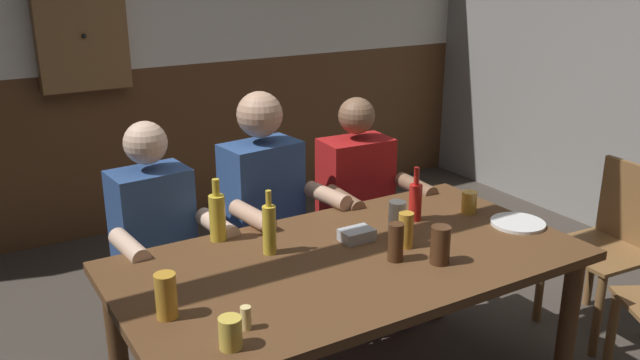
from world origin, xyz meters
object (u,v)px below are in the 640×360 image
(person_0, at_px, (160,241))
(pint_glass_0, at_px, (166,296))
(person_2, at_px, (363,198))
(condiment_caddy, at_px, (357,235))
(bottle_0, at_px, (415,200))
(bottle_1, at_px, (217,216))
(bottle_2, at_px, (269,228))
(pint_glass_3, at_px, (440,245))
(dining_table, at_px, (350,277))
(table_candle, at_px, (246,318))
(pint_glass_6, at_px, (397,219))
(pint_glass_2, at_px, (406,230))
(pint_glass_4, at_px, (469,202))
(person_1, at_px, (269,207))
(wall_dart_cabinet, at_px, (81,35))
(pint_glass_1, at_px, (230,333))
(pint_glass_5, at_px, (396,242))
(chair_empty_near_left, at_px, (612,243))
(plate_0, at_px, (518,223))

(person_0, height_order, pint_glass_0, person_0)
(person_2, bearing_deg, condiment_caddy, 56.54)
(person_2, distance_m, bottle_0, 0.58)
(bottle_1, relative_size, bottle_2, 1.01)
(pint_glass_3, bearing_deg, dining_table, 139.71)
(dining_table, relative_size, person_2, 1.58)
(dining_table, bearing_deg, table_candle, -154.42)
(table_candle, relative_size, pint_glass_6, 0.51)
(pint_glass_0, bearing_deg, pint_glass_2, 2.28)
(person_2, xyz_separation_m, bottle_1, (-0.94, -0.29, 0.19))
(pint_glass_4, bearing_deg, person_1, 139.95)
(pint_glass_2, relative_size, wall_dart_cabinet, 0.22)
(person_1, xyz_separation_m, pint_glass_4, (0.74, -0.62, 0.08))
(dining_table, distance_m, table_candle, 0.67)
(table_candle, relative_size, bottle_0, 0.32)
(person_2, relative_size, pint_glass_1, 11.48)
(pint_glass_1, relative_size, pint_glass_6, 0.65)
(table_candle, xyz_separation_m, pint_glass_2, (0.84, 0.24, 0.04))
(bottle_2, xyz_separation_m, pint_glass_4, (1.01, -0.08, -0.06))
(pint_glass_1, height_order, wall_dart_cabinet, wall_dart_cabinet)
(wall_dart_cabinet, bearing_deg, pint_glass_2, -74.26)
(dining_table, xyz_separation_m, bottle_0, (0.47, 0.18, 0.18))
(pint_glass_5, bearing_deg, person_1, 98.48)
(pint_glass_3, bearing_deg, pint_glass_2, 96.19)
(pint_glass_2, bearing_deg, person_1, 107.32)
(pint_glass_1, bearing_deg, person_1, 57.94)
(chair_empty_near_left, bearing_deg, pint_glass_0, 93.27)
(bottle_0, relative_size, bottle_1, 0.93)
(dining_table, relative_size, pint_glass_2, 12.42)
(pint_glass_1, distance_m, wall_dart_cabinet, 2.87)
(person_1, height_order, wall_dart_cabinet, wall_dart_cabinet)
(person_2, xyz_separation_m, pint_glass_3, (-0.29, -0.95, 0.16))
(bottle_2, distance_m, pint_glass_5, 0.51)
(plate_0, height_order, wall_dart_cabinet, wall_dart_cabinet)
(condiment_caddy, relative_size, bottle_2, 0.52)
(condiment_caddy, relative_size, pint_glass_5, 0.89)
(person_0, xyz_separation_m, person_2, (1.11, -0.00, -0.01))
(person_1, height_order, bottle_2, person_1)
(person_2, distance_m, bottle_1, 1.01)
(person_0, height_order, plate_0, person_0)
(wall_dart_cabinet, bearing_deg, pint_glass_4, -62.77)
(table_candle, relative_size, wall_dart_cabinet, 0.11)
(pint_glass_5, xyz_separation_m, wall_dart_cabinet, (-0.58, 2.55, 0.59))
(bottle_0, relative_size, bottle_2, 0.93)
(bottle_2, xyz_separation_m, pint_glass_6, (0.55, -0.12, -0.03))
(pint_glass_4, distance_m, pint_glass_6, 0.46)
(condiment_caddy, distance_m, pint_glass_6, 0.19)
(bottle_2, bearing_deg, pint_glass_4, -4.53)
(bottle_0, bearing_deg, pint_glass_2, -135.87)
(person_1, distance_m, pint_glass_6, 0.73)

